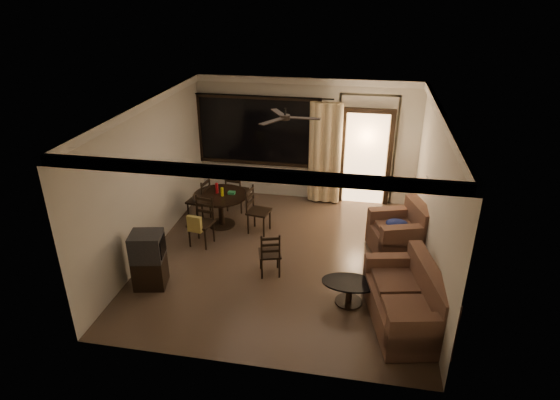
% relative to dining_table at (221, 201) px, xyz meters
% --- Properties ---
extents(ground, '(5.50, 5.50, 0.00)m').
position_rel_dining_table_xyz_m(ground, '(1.52, -1.03, -0.55)').
color(ground, '#7F6651').
rests_on(ground, ground).
extents(room_shell, '(5.50, 6.70, 5.50)m').
position_rel_dining_table_xyz_m(room_shell, '(2.11, 0.74, 1.28)').
color(room_shell, beige).
rests_on(room_shell, ground).
extents(dining_table, '(1.12, 1.12, 0.92)m').
position_rel_dining_table_xyz_m(dining_table, '(0.00, 0.00, 0.00)').
color(dining_table, black).
rests_on(dining_table, ground).
extents(dining_chair_west, '(0.48, 0.48, 0.95)m').
position_rel_dining_table_xyz_m(dining_chair_west, '(-0.52, 0.14, -0.27)').
color(dining_chair_west, black).
rests_on(dining_chair_west, ground).
extents(dining_chair_east, '(0.48, 0.48, 0.95)m').
position_rel_dining_table_xyz_m(dining_chair_east, '(0.82, -0.14, -0.27)').
color(dining_chair_east, black).
rests_on(dining_chair_east, ground).
extents(dining_chair_south, '(0.48, 0.53, 0.95)m').
position_rel_dining_table_xyz_m(dining_chair_south, '(-0.14, -0.85, -0.25)').
color(dining_chair_south, black).
rests_on(dining_chair_south, ground).
extents(dining_chair_north, '(0.48, 0.48, 0.95)m').
position_rel_dining_table_xyz_m(dining_chair_north, '(0.13, 0.78, -0.27)').
color(dining_chair_north, black).
rests_on(dining_chair_north, ground).
extents(tv_cabinet, '(0.59, 0.55, 0.98)m').
position_rel_dining_table_xyz_m(tv_cabinet, '(-0.53, -2.29, -0.06)').
color(tv_cabinet, black).
rests_on(tv_cabinet, ground).
extents(sofa, '(1.23, 1.84, 0.90)m').
position_rel_dining_table_xyz_m(sofa, '(3.63, -2.50, -0.19)').
color(sofa, '#3F271D').
rests_on(sofa, ground).
extents(armchair, '(1.19, 1.19, 0.95)m').
position_rel_dining_table_xyz_m(armchair, '(3.63, -0.44, -0.16)').
color(armchair, '#3F271D').
rests_on(armchair, ground).
extents(coffee_table, '(0.88, 0.53, 0.39)m').
position_rel_dining_table_xyz_m(coffee_table, '(2.76, -2.17, -0.29)').
color(coffee_table, black).
rests_on(coffee_table, ground).
extents(side_chair, '(0.46, 0.46, 0.84)m').
position_rel_dining_table_xyz_m(side_chair, '(1.36, -1.60, -0.30)').
color(side_chair, black).
rests_on(side_chair, ground).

